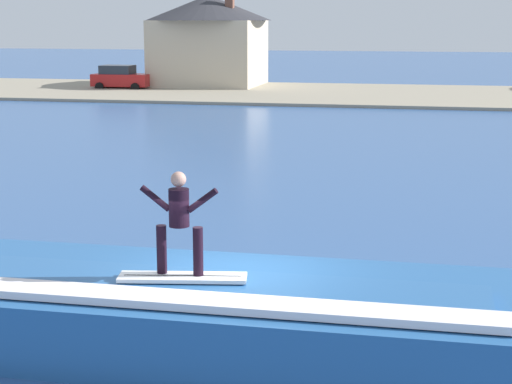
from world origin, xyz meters
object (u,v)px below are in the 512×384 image
wave_crest (192,312)px  house_with_chimney (209,37)px  surfboard (183,277)px  surfer (179,217)px  car_near_shore (121,78)px

wave_crest → house_with_chimney: (-13.60, 51.52, 3.28)m
surfboard → surfer: 0.95m
wave_crest → surfer: bearing=-113.9°
wave_crest → surfer: 1.65m
wave_crest → surfer: surfer is taller
car_near_shore → surfer: bearing=-68.1°
wave_crest → surfboard: size_ratio=5.32×
wave_crest → surfboard: 0.76m
wave_crest → car_near_shore: 51.31m
surfboard → house_with_chimney: size_ratio=0.21×
surfer → house_with_chimney: bearing=104.6°
wave_crest → car_near_shore: size_ratio=2.56×
wave_crest → surfboard: bearing=-99.4°
surfboard → car_near_shore: 51.59m
surfboard → surfer: size_ratio=1.26×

